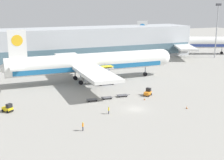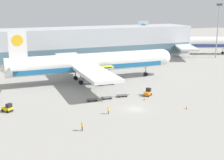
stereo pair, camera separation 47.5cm
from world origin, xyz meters
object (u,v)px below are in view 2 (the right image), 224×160
(baggage_tug_mid, at_px, (8,108))
(ground_crew_far, at_px, (108,110))
(light_mast, at_px, (218,27))
(traffic_cone_far, at_px, (187,107))
(airplane_main, at_px, (88,63))
(baggage_dolly_lead, at_px, (92,100))
(baggage_tug_foreground, at_px, (148,92))
(ground_crew_near, at_px, (82,126))
(airplane_distant, at_px, (184,43))
(scissor_lift_loader, at_px, (105,77))
(traffic_cone_near, at_px, (144,99))
(baggage_dolly_second, at_px, (107,97))
(baggage_dolly_third, at_px, (122,95))

(baggage_tug_mid, distance_m, ground_crew_far, 23.18)
(light_mast, bearing_deg, traffic_cone_far, -135.34)
(airplane_main, distance_m, baggage_dolly_lead, 21.86)
(baggage_tug_foreground, bearing_deg, baggage_tug_mid, 139.77)
(baggage_tug_foreground, xyz_separation_m, ground_crew_near, (-23.60, -16.21, 0.19))
(airplane_distant, distance_m, ground_crew_far, 93.77)
(airplane_distant, height_order, scissor_lift_loader, airplane_distant)
(scissor_lift_loader, height_order, ground_crew_far, scissor_lift_loader)
(traffic_cone_near, bearing_deg, baggage_tug_mid, 172.79)
(ground_crew_near, height_order, traffic_cone_far, ground_crew_near)
(baggage_dolly_second, bearing_deg, traffic_cone_near, -22.54)
(scissor_lift_loader, xyz_separation_m, baggage_tug_foreground, (6.18, -15.85, -1.26))
(baggage_tug_foreground, distance_m, baggage_dolly_lead, 15.56)
(baggage_dolly_lead, distance_m, baggage_dolly_second, 4.12)
(ground_crew_far, bearing_deg, baggage_tug_foreground, 153.41)
(scissor_lift_loader, bearing_deg, airplane_distant, 36.70)
(baggage_tug_mid, relative_size, ground_crew_near, 1.55)
(ground_crew_far, height_order, traffic_cone_near, ground_crew_far)
(airplane_distant, relative_size, baggage_dolly_third, 13.78)
(scissor_lift_loader, bearing_deg, traffic_cone_far, -70.95)
(light_mast, bearing_deg, baggage_dolly_lead, -151.33)
(airplane_distant, xyz_separation_m, scissor_lift_loader, (-57.47, -40.76, -3.41))
(baggage_dolly_lead, bearing_deg, traffic_cone_near, -13.48)
(light_mast, relative_size, airplane_distant, 0.47)
(scissor_lift_loader, distance_m, ground_crew_far, 26.75)
(baggage_dolly_lead, bearing_deg, baggage_dolly_second, 8.49)
(baggage_dolly_lead, bearing_deg, baggage_dolly_third, 8.90)
(baggage_dolly_third, bearing_deg, baggage_tug_foreground, -8.56)
(scissor_lift_loader, height_order, baggage_dolly_third, scissor_lift_loader)
(ground_crew_near, xyz_separation_m, traffic_cone_near, (20.84, 13.02, -0.75))
(baggage_tug_mid, bearing_deg, baggage_dolly_second, 54.42)
(light_mast, bearing_deg, airplane_distant, 117.17)
(baggage_tug_mid, height_order, baggage_dolly_third, baggage_tug_mid)
(ground_crew_far, bearing_deg, baggage_tug_mid, -84.24)
(light_mast, distance_m, baggage_tug_mid, 104.15)
(scissor_lift_loader, relative_size, baggage_dolly_third, 1.50)
(light_mast, bearing_deg, scissor_lift_loader, -158.18)
(light_mast, height_order, baggage_tug_mid, light_mast)
(ground_crew_near, bearing_deg, traffic_cone_near, 155.90)
(airplane_distant, distance_m, ground_crew_near, 104.54)
(airplane_distant, relative_size, baggage_tug_mid, 18.47)
(airplane_distant, xyz_separation_m, baggage_dolly_third, (-58.11, -54.88, -5.16))
(airplane_main, relative_size, baggage_dolly_third, 15.45)
(baggage_tug_mid, distance_m, traffic_cone_far, 41.65)
(baggage_dolly_lead, distance_m, ground_crew_near, 19.23)
(airplane_distant, xyz_separation_m, traffic_cone_near, (-54.04, -59.79, -5.23))
(baggage_tug_mid, distance_m, baggage_dolly_third, 29.24)
(traffic_cone_far, bearing_deg, traffic_cone_near, 120.27)
(baggage_dolly_lead, xyz_separation_m, traffic_cone_near, (12.74, -4.41, -0.07))
(light_mast, bearing_deg, baggage_tug_mid, -156.71)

